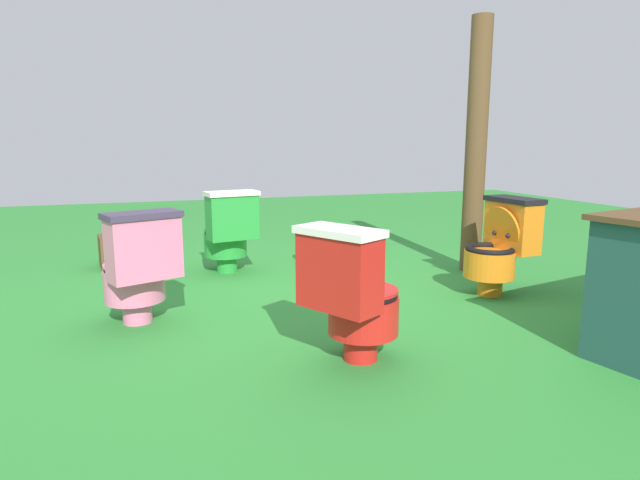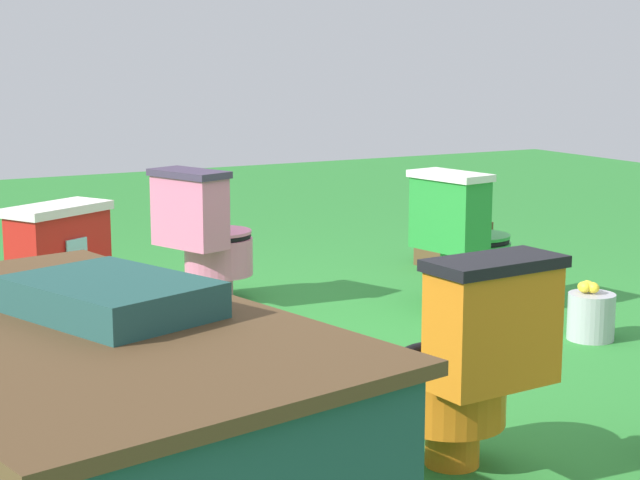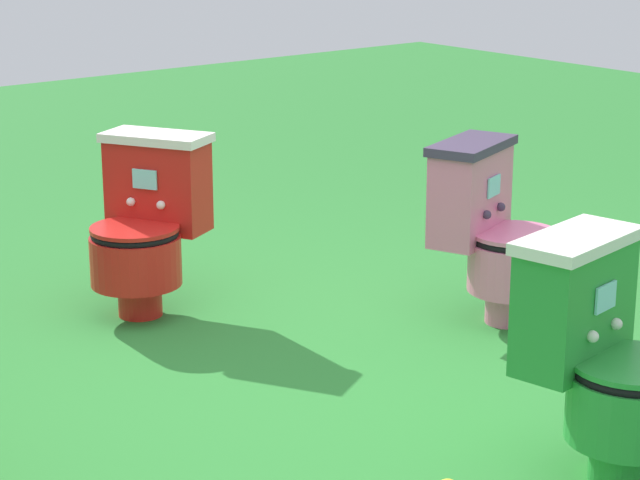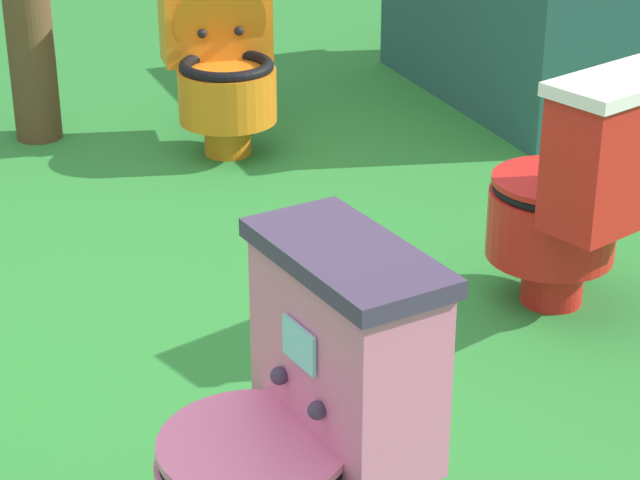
# 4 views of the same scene
# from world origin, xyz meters

# --- Properties ---
(ground) EXTENTS (14.00, 14.00, 0.00)m
(ground) POSITION_xyz_m (0.00, 0.00, 0.00)
(ground) COLOR #2D8433
(toilet_pink) EXTENTS (0.55, 0.60, 0.73)m
(toilet_pink) POSITION_xyz_m (1.02, 0.21, 0.37)
(toilet_pink) COLOR pink
(toilet_pink) RESTS_ON ground
(toilet_orange) EXTENTS (0.52, 0.45, 0.73)m
(toilet_orange) POSITION_xyz_m (-1.53, 0.35, 0.37)
(toilet_orange) COLOR orange
(toilet_orange) RESTS_ON ground
(toilet_red) EXTENTS (0.63, 0.59, 0.73)m
(toilet_red) POSITION_xyz_m (-0.00, 1.17, 0.37)
(toilet_red) COLOR red
(toilet_red) RESTS_ON ground
(vendor_table) EXTENTS (1.60, 1.14, 0.85)m
(vendor_table) POSITION_xyz_m (-1.94, 1.74, 0.39)
(vendor_table) COLOR #23514C
(vendor_table) RESTS_ON ground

